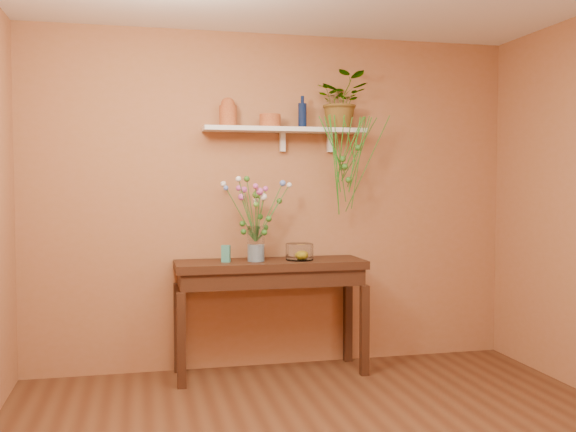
# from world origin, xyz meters

# --- Properties ---
(room) EXTENTS (4.04, 4.04, 2.70)m
(room) POSITION_xyz_m (0.00, 0.00, 1.35)
(room) COLOR #55311B
(room) RESTS_ON ground
(sideboard) EXTENTS (1.47, 0.47, 0.89)m
(sideboard) POSITION_xyz_m (-0.10, 1.74, 0.76)
(sideboard) COLOR #3A1E11
(sideboard) RESTS_ON ground
(wall_shelf) EXTENTS (1.30, 0.24, 0.19)m
(wall_shelf) POSITION_xyz_m (0.06, 1.87, 1.92)
(wall_shelf) COLOR white
(wall_shelf) RESTS_ON room
(terracotta_jug) EXTENTS (0.15, 0.15, 0.23)m
(terracotta_jug) POSITION_xyz_m (-0.40, 1.88, 2.05)
(terracotta_jug) COLOR #B05F2F
(terracotta_jug) RESTS_ON wall_shelf
(terracotta_pot) EXTENTS (0.20, 0.20, 0.10)m
(terracotta_pot) POSITION_xyz_m (-0.07, 1.87, 1.99)
(terracotta_pot) COLOR #B05F2F
(terracotta_pot) RESTS_ON wall_shelf
(blue_bottle) EXTENTS (0.09, 0.09, 0.25)m
(blue_bottle) POSITION_xyz_m (0.19, 1.86, 2.04)
(blue_bottle) COLOR #0B173A
(blue_bottle) RESTS_ON wall_shelf
(spider_plant) EXTENTS (0.47, 0.43, 0.45)m
(spider_plant) POSITION_xyz_m (0.53, 1.89, 2.16)
(spider_plant) COLOR #2C641D
(spider_plant) RESTS_ON wall_shelf
(plant_fronds) EXTENTS (0.53, 0.33, 0.78)m
(plant_fronds) POSITION_xyz_m (0.53, 1.73, 1.69)
(plant_fronds) COLOR #2C641D
(plant_fronds) RESTS_ON wall_shelf
(glass_vase) EXTENTS (0.13, 0.13, 0.27)m
(glass_vase) POSITION_xyz_m (-0.22, 1.72, 1.01)
(glass_vase) COLOR white
(glass_vase) RESTS_ON sideboard
(bouquet) EXTENTS (0.56, 0.35, 0.50)m
(bouquet) POSITION_xyz_m (-0.21, 1.73, 1.36)
(bouquet) COLOR #386B28
(bouquet) RESTS_ON glass_vase
(glass_bowl) EXTENTS (0.22, 0.22, 0.13)m
(glass_bowl) POSITION_xyz_m (0.13, 1.72, 0.95)
(glass_bowl) COLOR white
(glass_bowl) RESTS_ON sideboard
(lemon) EXTENTS (0.07, 0.07, 0.07)m
(lemon) POSITION_xyz_m (0.14, 1.71, 0.94)
(lemon) COLOR yellow
(lemon) RESTS_ON glass_bowl
(carton) EXTENTS (0.08, 0.07, 0.13)m
(carton) POSITION_xyz_m (-0.45, 1.72, 0.96)
(carton) COLOR #297281
(carton) RESTS_ON sideboard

